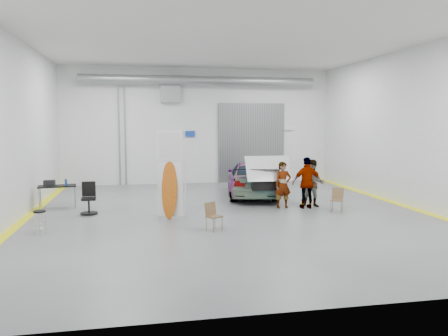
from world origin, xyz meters
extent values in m
plane|color=slate|center=(0.00, 0.00, 0.00)|extent=(16.00, 16.00, 0.00)
cube|color=silver|center=(-7.00, 0.00, 3.00)|extent=(0.02, 16.00, 6.00)
cube|color=silver|center=(7.00, 0.00, 3.00)|extent=(0.02, 16.00, 6.00)
cube|color=silver|center=(0.00, 8.00, 3.00)|extent=(14.00, 0.02, 6.00)
cube|color=silver|center=(0.00, -8.00, 3.00)|extent=(14.00, 0.02, 6.00)
cube|color=silver|center=(0.00, 0.00, 6.00)|extent=(14.00, 16.00, 0.02)
cube|color=gray|center=(2.80, 7.92, 2.10)|extent=(3.60, 0.12, 4.20)
cube|color=gray|center=(-1.50, 7.92, 4.80)|extent=(1.00, 0.50, 1.20)
cylinder|color=gray|center=(0.00, 7.40, 5.30)|extent=(11.90, 0.44, 0.44)
cube|color=#1339A2|center=(-0.50, 7.92, 2.60)|extent=(0.50, 0.04, 0.30)
cube|color=white|center=(4.80, 7.92, 2.90)|extent=(0.70, 0.04, 0.25)
cylinder|color=gray|center=(-3.80, 7.92, 2.50)|extent=(0.08, 0.08, 5.00)
cylinder|color=gray|center=(-4.10, 7.92, 2.50)|extent=(0.08, 0.08, 5.00)
cube|color=#F5F00D|center=(-6.85, 0.00, 0.01)|extent=(0.30, 16.00, 0.01)
cube|color=#F5F00D|center=(6.85, 0.00, 0.01)|extent=(0.30, 16.00, 0.01)
imported|color=white|center=(1.71, 3.56, 0.75)|extent=(3.04, 5.46, 1.50)
imported|color=#89604A|center=(2.16, 0.68, 0.87)|extent=(0.65, 0.44, 1.74)
imported|color=slate|center=(3.35, 0.68, 0.90)|extent=(1.08, 0.97, 1.80)
imported|color=#965E32|center=(3.02, 0.44, 0.96)|extent=(1.14, 0.53, 1.92)
cube|color=white|center=(-2.04, -0.39, 1.04)|extent=(0.85, 0.29, 1.87)
ellipsoid|color=orange|center=(-2.04, -0.47, 0.99)|extent=(0.57, 0.39, 1.98)
cube|color=white|center=(-2.04, -0.41, 2.45)|extent=(0.82, 0.28, 0.99)
cylinder|color=white|center=(-2.41, -0.39, 1.56)|extent=(0.02, 0.02, 3.12)
cylinder|color=white|center=(-1.68, -0.39, 1.56)|extent=(0.02, 0.02, 3.12)
cube|color=brown|center=(-0.94, -2.24, 0.42)|extent=(0.53, 0.52, 0.04)
cube|color=brown|center=(-0.94, -2.07, 0.64)|extent=(0.38, 0.26, 0.38)
cube|color=brown|center=(3.80, -0.45, 0.44)|extent=(0.56, 0.55, 0.04)
cube|color=brown|center=(3.80, -0.26, 0.66)|extent=(0.39, 0.30, 0.39)
cylinder|color=black|center=(-5.90, -1.80, 0.68)|extent=(0.34, 0.34, 0.05)
torus|color=silver|center=(-5.90, -1.80, 0.22)|extent=(0.36, 0.36, 0.02)
cylinder|color=gray|center=(-6.74, 1.96, 0.40)|extent=(0.03, 0.03, 0.81)
cylinder|color=gray|center=(-5.51, 1.96, 0.40)|extent=(0.03, 0.03, 0.81)
cylinder|color=gray|center=(-6.74, 2.52, 0.40)|extent=(0.03, 0.03, 0.81)
cylinder|color=gray|center=(-5.51, 2.52, 0.40)|extent=(0.03, 0.03, 0.81)
cube|color=black|center=(-6.13, 2.24, 0.83)|extent=(1.42, 0.84, 0.04)
cylinder|color=navy|center=(-5.79, 2.13, 0.97)|extent=(0.09, 0.09, 0.25)
cube|color=black|center=(-6.41, 2.29, 0.95)|extent=(0.39, 0.25, 0.20)
cylinder|color=black|center=(-4.85, 0.84, 0.04)|extent=(0.59, 0.59, 0.04)
cylinder|color=black|center=(-4.85, 0.84, 0.29)|extent=(0.06, 0.06, 0.50)
cube|color=black|center=(-4.85, 0.84, 0.55)|extent=(0.51, 0.51, 0.07)
cube|color=black|center=(-4.85, 1.07, 0.86)|extent=(0.47, 0.09, 0.53)
cube|color=silver|center=(1.71, 1.23, 1.52)|extent=(1.75, 1.06, 0.04)
camera|label=1|loc=(-3.03, -14.75, 3.20)|focal=35.00mm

